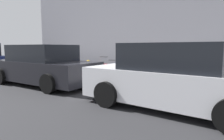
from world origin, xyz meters
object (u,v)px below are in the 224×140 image
Objects in this scene: suitcase_teal_3 at (134,73)px; parked_car_white_0 at (173,77)px; suitcase_red_6 at (104,70)px; suitcase_black_1 at (156,75)px; parked_car_charcoal_1 at (43,66)px; suitcase_navy_4 at (123,70)px; suitcase_maroon_5 at (112,73)px; suitcase_olive_2 at (145,75)px; fire_hydrant at (88,68)px; suitcase_silver_0 at (170,78)px; parking_meter at (203,62)px; bollard_post at (78,68)px.

parked_car_white_0 reaches higher than suitcase_teal_3.
suitcase_red_6 is (1.51, 0.02, 0.02)m from suitcase_teal_3.
parked_car_charcoal_1 reaches higher than suitcase_black_1.
suitcase_navy_4 is 0.52m from suitcase_maroon_5.
parked_car_charcoal_1 is (3.38, 2.16, 0.33)m from suitcase_olive_2.
suitcase_navy_4 reaches higher than suitcase_teal_3.
suitcase_teal_3 is at bearing -1.15° from suitcase_olive_2.
suitcase_olive_2 is at bearing -178.59° from fire_hydrant.
suitcase_maroon_5 is (0.50, 0.07, -0.12)m from suitcase_navy_4.
parked_car_charcoal_1 reaches higher than suitcase_maroon_5.
suitcase_teal_3 reaches higher than suitcase_maroon_5.
parked_car_charcoal_1 is (1.90, 2.04, 0.34)m from suitcase_maroon_5.
parked_car_charcoal_1 is at bearing 36.62° from suitcase_teal_3.
suitcase_silver_0 is 1.17m from parking_meter.
bollard_post is at bearing 17.16° from fire_hydrant.
suitcase_navy_4 is 3.21m from parked_car_charcoal_1.
suitcase_silver_0 is at bearing 179.63° from suitcase_red_6.
parking_meter is (-2.50, -0.17, 0.54)m from suitcase_teal_3.
bollard_post is at bearing -20.68° from parked_car_white_0.
suitcase_black_1 is 3.36m from fire_hydrant.
suitcase_navy_4 is at bearing -138.64° from parked_car_charcoal_1.
suitcase_teal_3 is 0.71× the size of parking_meter.
suitcase_black_1 reaches higher than fire_hydrant.
bollard_post is (1.37, 0.21, 0.02)m from suitcase_red_6.
parking_meter is (-3.51, -0.29, 0.57)m from suitcase_maroon_5.
suitcase_silver_0 is at bearing -177.46° from bollard_post.
suitcase_navy_4 is at bearing -172.05° from suitcase_maroon_5.
suitcase_teal_3 is 2.56m from parking_meter.
parked_car_white_0 is (-2.76, 2.11, 0.23)m from suitcase_navy_4.
bollard_post is 5.49m from parked_car_white_0.
fire_hydrant is (3.36, 0.01, 0.08)m from suitcase_black_1.
bollard_post is 0.15× the size of parked_car_white_0.
parked_car_charcoal_1 is (3.88, 2.10, 0.30)m from suitcase_black_1.
suitcase_maroon_5 is (1.98, 0.06, -0.04)m from suitcase_black_1.
suitcase_silver_0 is at bearing -70.51° from parked_car_white_0.
suitcase_red_6 reaches higher than suitcase_silver_0.
parking_meter reaches higher than suitcase_black_1.
suitcase_red_6 is at bearing -0.37° from suitcase_silver_0.
parked_car_charcoal_1 reaches higher than suitcase_olive_2.
suitcase_teal_3 is 2.89m from bollard_post.
parking_meter is at bearing -175.74° from bollard_post.
fire_hydrant is at bearing 2.93° from parking_meter.
suitcase_olive_2 is 2.82m from parked_car_white_0.
parked_car_white_0 reaches higher than parked_car_charcoal_1.
suitcase_navy_4 reaches higher than bollard_post.
suitcase_navy_4 is 3.49m from parked_car_white_0.
suitcase_red_6 is 1.27× the size of fire_hydrant.
bollard_post is 0.14× the size of parked_car_charcoal_1.
fire_hydrant is 0.51m from bollard_post.
suitcase_olive_2 reaches higher than suitcase_silver_0.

